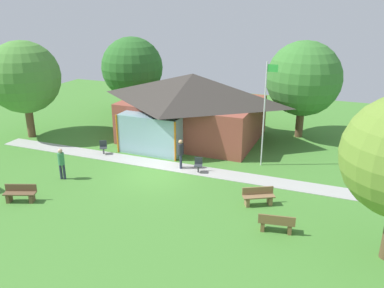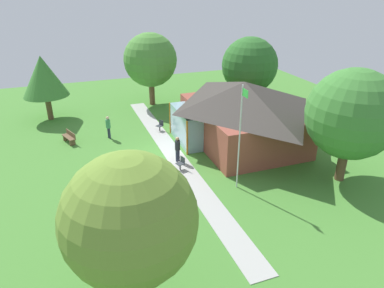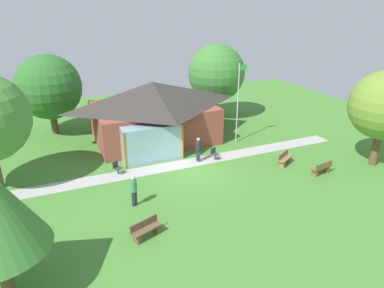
{
  "view_description": "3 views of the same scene",
  "coord_description": "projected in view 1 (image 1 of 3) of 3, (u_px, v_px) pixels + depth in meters",
  "views": [
    {
      "loc": [
        9.4,
        -18.1,
        9.09
      ],
      "look_at": [
        0.95,
        2.79,
        0.98
      ],
      "focal_mm": 37.39,
      "sensor_mm": 36.0,
      "label": 1
    },
    {
      "loc": [
        20.42,
        -4.8,
        10.78
      ],
      "look_at": [
        0.53,
        2.37,
        0.92
      ],
      "focal_mm": 32.82,
      "sensor_mm": 36.0,
      "label": 2
    },
    {
      "loc": [
        -7.89,
        -18.45,
        10.06
      ],
      "look_at": [
        0.66,
        1.8,
        1.12
      ],
      "focal_mm": 32.92,
      "sensor_mm": 36.0,
      "label": 3
    }
  ],
  "objects": [
    {
      "name": "tree_behind_pavilion_left",
      "position": [
        132.0,
        68.0,
        33.07
      ],
      "size": [
        5.06,
        5.06,
        6.37
      ],
      "color": "brown",
      "rests_on": "ground_plane"
    },
    {
      "name": "visitor_on_path",
      "position": [
        181.0,
        152.0,
        22.61
      ],
      "size": [
        0.34,
        0.34,
        1.74
      ],
      "rotation": [
        0.0,
        0.0,
        2.01
      ],
      "color": "#2D3347",
      "rests_on": "ground_plane"
    },
    {
      "name": "bench_lawn_far_right",
      "position": [
        276.0,
        223.0,
        16.51
      ],
      "size": [
        1.55,
        0.68,
        0.84
      ],
      "rotation": [
        0.0,
        0.0,
        0.17
      ],
      "color": "brown",
      "rests_on": "ground_plane"
    },
    {
      "name": "visitor_strolling_lawn",
      "position": [
        61.0,
        161.0,
        21.25
      ],
      "size": [
        0.34,
        0.34,
        1.74
      ],
      "rotation": [
        0.0,
        0.0,
        3.48
      ],
      "color": "#2D3347",
      "rests_on": "ground_plane"
    },
    {
      "name": "pavilion",
      "position": [
        191.0,
        106.0,
        27.23
      ],
      "size": [
        9.82,
        8.24,
        4.5
      ],
      "color": "brown",
      "rests_on": "ground_plane"
    },
    {
      "name": "ground_plane",
      "position": [
        157.0,
        174.0,
        22.18
      ],
      "size": [
        44.0,
        44.0,
        0.0
      ],
      "primitive_type": "plane",
      "color": "#478433"
    },
    {
      "name": "tree_behind_pavilion_right",
      "position": [
        304.0,
        79.0,
        26.96
      ],
      "size": [
        5.06,
        5.06,
        6.66
      ],
      "color": "brown",
      "rests_on": "ground_plane"
    },
    {
      "name": "bench_mid_right",
      "position": [
        258.0,
        197.0,
        18.76
      ],
      "size": [
        1.52,
        1.12,
        0.84
      ],
      "rotation": [
        0.0,
        0.0,
        3.66
      ],
      "color": "olive",
      "rests_on": "ground_plane"
    },
    {
      "name": "footpath",
      "position": [
        167.0,
        166.0,
        23.29
      ],
      "size": [
        23.44,
        1.57,
        0.03
      ],
      "primitive_type": "cube",
      "rotation": [
        0.0,
        0.0,
        0.01
      ],
      "color": "#ADADA8",
      "rests_on": "ground_plane"
    },
    {
      "name": "flagpole",
      "position": [
        265.0,
        110.0,
        22.3
      ],
      "size": [
        0.64,
        0.08,
        6.02
      ],
      "color": "silver",
      "rests_on": "ground_plane"
    },
    {
      "name": "patio_chair_lawn_spare",
      "position": [
        198.0,
        165.0,
        22.29
      ],
      "size": [
        0.55,
        0.55,
        0.86
      ],
      "rotation": [
        0.0,
        0.0,
        3.43
      ],
      "color": "#33383D",
      "rests_on": "ground_plane"
    },
    {
      "name": "bench_front_left",
      "position": [
        20.0,
        194.0,
        19.06
      ],
      "size": [
        1.56,
        0.95,
        0.84
      ],
      "rotation": [
        0.0,
        0.0,
        3.51
      ],
      "color": "brown",
      "rests_on": "ground_plane"
    },
    {
      "name": "tree_west_hedge",
      "position": [
        24.0,
        77.0,
        26.93
      ],
      "size": [
        4.88,
        4.88,
        6.66
      ],
      "color": "brown",
      "rests_on": "ground_plane"
    },
    {
      "name": "patio_chair_west",
      "position": [
        103.0,
        148.0,
        24.96
      ],
      "size": [
        0.61,
        0.61,
        0.86
      ],
      "rotation": [
        0.0,
        0.0,
        3.71
      ],
      "color": "#33383D",
      "rests_on": "ground_plane"
    }
  ]
}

